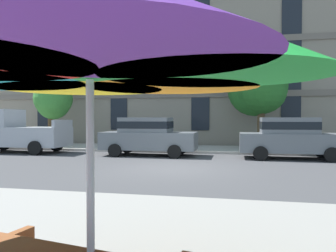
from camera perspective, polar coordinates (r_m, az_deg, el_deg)
name	(u,v)px	position (r m, az deg, el deg)	size (l,w,h in m)	color
ground_plane	(173,169)	(11.61, 0.88, -7.32)	(120.00, 120.00, 0.00)	#424244
sidewalk_far	(196,149)	(18.28, 4.86, -3.95)	(56.00, 3.60, 0.12)	#B2ADA3
apartment_building	(209,18)	(27.49, 7.01, 17.95)	(36.78, 12.08, 19.20)	gray
pickup_silver	(14,132)	(18.66, -24.94, -0.99)	(5.10, 2.12, 2.20)	#A8AAB2
sedan_gray	(148,135)	(15.53, -3.43, -1.60)	(4.40, 1.98, 1.78)	slate
sedan_gray_midblock	(291,137)	(15.17, 20.36, -1.75)	(4.40, 1.98, 1.78)	slate
street_tree_left	(53,101)	(21.13, -19.16, 4.15)	(2.30, 2.31, 4.10)	#4C3823
street_tree_middle	(259,89)	(18.39, 15.34, 6.22)	(3.13, 3.35, 4.84)	brown
patio_umbrella	(90,51)	(2.56, -13.31, 12.45)	(3.45, 3.20, 2.53)	silver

